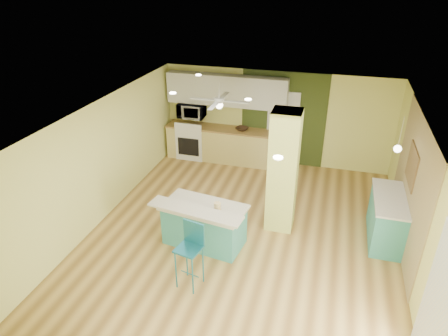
% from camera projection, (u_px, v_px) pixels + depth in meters
% --- Properties ---
extents(floor, '(6.00, 7.00, 0.01)m').
position_uv_depth(floor, '(243.00, 233.00, 8.08)').
color(floor, olive).
rests_on(floor, ground).
extents(ceiling, '(6.00, 7.00, 0.01)m').
position_uv_depth(ceiling, '(246.00, 116.00, 6.94)').
color(ceiling, white).
rests_on(ceiling, wall_back).
extents(wall_back, '(6.00, 0.01, 2.50)m').
position_uv_depth(wall_back, '(276.00, 118.00, 10.52)').
color(wall_back, '#E8E87C').
rests_on(wall_back, floor).
extents(wall_front, '(6.00, 0.01, 2.50)m').
position_uv_depth(wall_front, '(173.00, 321.00, 4.51)').
color(wall_front, '#E8E87C').
rests_on(wall_front, floor).
extents(wall_left, '(0.01, 7.00, 2.50)m').
position_uv_depth(wall_left, '(104.00, 160.00, 8.25)').
color(wall_left, '#E8E87C').
rests_on(wall_left, floor).
extents(wall_right, '(0.01, 7.00, 2.50)m').
position_uv_depth(wall_right, '(417.00, 202.00, 6.77)').
color(wall_right, '#E8E87C').
rests_on(wall_right, floor).
extents(wood_panel, '(0.02, 3.40, 2.50)m').
position_uv_depth(wood_panel, '(411.00, 186.00, 7.29)').
color(wood_panel, '#937C54').
rests_on(wood_panel, floor).
extents(olive_accent, '(2.20, 0.02, 2.50)m').
position_uv_depth(olive_accent, '(283.00, 119.00, 10.45)').
color(olive_accent, '#36451B').
rests_on(olive_accent, floor).
extents(interior_door, '(0.82, 0.05, 2.00)m').
position_uv_depth(interior_door, '(282.00, 129.00, 10.54)').
color(interior_door, white).
rests_on(interior_door, floor).
extents(french_door, '(0.04, 1.08, 2.10)m').
position_uv_depth(french_door, '(436.00, 311.00, 4.89)').
color(french_door, white).
rests_on(french_door, floor).
extents(column, '(0.55, 0.55, 2.50)m').
position_uv_depth(column, '(283.00, 172.00, 7.78)').
color(column, '#CCD763').
rests_on(column, floor).
extents(kitchen_run, '(3.25, 0.63, 0.94)m').
position_uv_depth(kitchen_run, '(225.00, 144.00, 10.93)').
color(kitchen_run, '#D6C270').
rests_on(kitchen_run, floor).
extents(stove, '(0.76, 0.66, 1.08)m').
position_uv_depth(stove, '(192.00, 141.00, 11.16)').
color(stove, white).
rests_on(stove, floor).
extents(upper_cabinets, '(3.20, 0.34, 0.80)m').
position_uv_depth(upper_cabinets, '(226.00, 90.00, 10.36)').
color(upper_cabinets, silver).
rests_on(upper_cabinets, wall_back).
extents(microwave, '(0.70, 0.48, 0.39)m').
position_uv_depth(microwave, '(191.00, 111.00, 10.77)').
color(microwave, silver).
rests_on(microwave, wall_back).
extents(ceiling_fan, '(1.41, 1.41, 0.61)m').
position_uv_depth(ceiling_fan, '(219.00, 101.00, 9.12)').
color(ceiling_fan, silver).
rests_on(ceiling_fan, ceiling).
extents(pendant_lamp, '(0.14, 0.14, 0.69)m').
position_uv_depth(pendant_lamp, '(398.00, 149.00, 7.21)').
color(pendant_lamp, silver).
rests_on(pendant_lamp, ceiling).
extents(wall_decor, '(0.03, 0.90, 0.70)m').
position_uv_depth(wall_decor, '(412.00, 166.00, 7.33)').
color(wall_decor, brown).
rests_on(wall_decor, wood_panel).
extents(peninsula, '(1.81, 1.17, 0.95)m').
position_uv_depth(peninsula, '(204.00, 224.00, 7.60)').
color(peninsula, teal).
rests_on(peninsula, floor).
extents(bar_stool, '(0.46, 0.46, 1.17)m').
position_uv_depth(bar_stool, '(191.00, 245.00, 6.49)').
color(bar_stool, '#1D6E85').
rests_on(bar_stool, floor).
extents(side_counter, '(0.62, 1.47, 0.94)m').
position_uv_depth(side_counter, '(387.00, 218.00, 7.72)').
color(side_counter, teal).
rests_on(side_counter, floor).
extents(fruit_bowl, '(0.40, 0.40, 0.08)m').
position_uv_depth(fruit_bowl, '(242.00, 129.00, 10.57)').
color(fruit_bowl, '#382317').
rests_on(fruit_bowl, kitchen_run).
extents(canister, '(0.13, 0.13, 0.15)m').
position_uv_depth(canister, '(217.00, 206.00, 7.32)').
color(canister, yellow).
rests_on(canister, peninsula).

